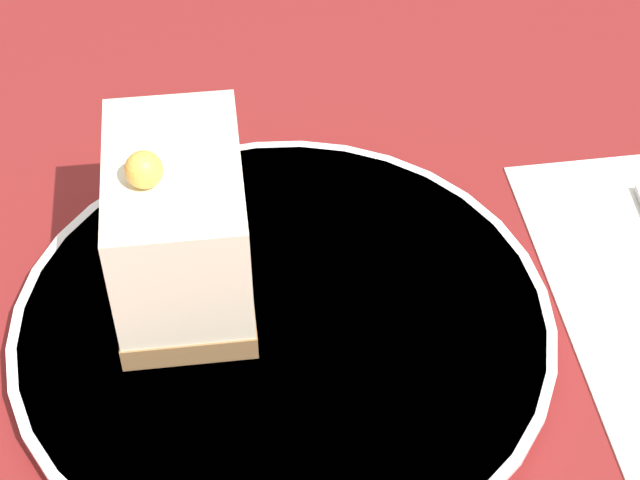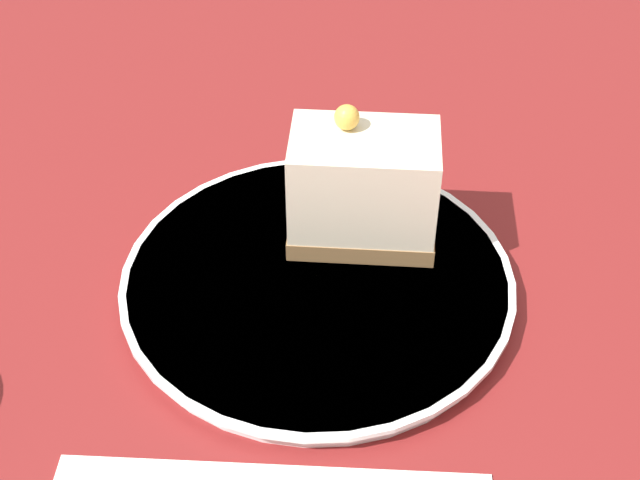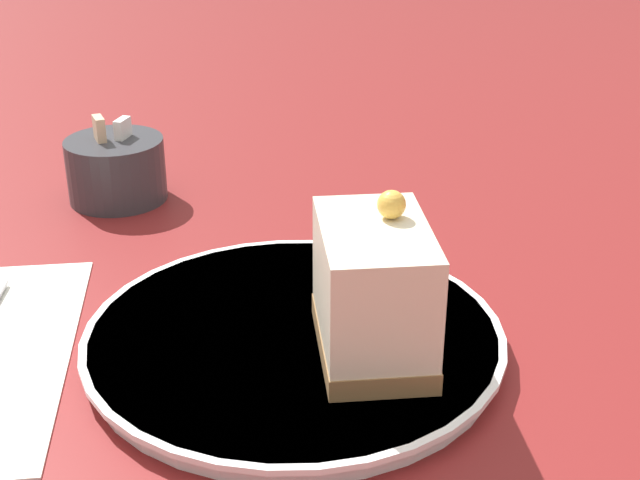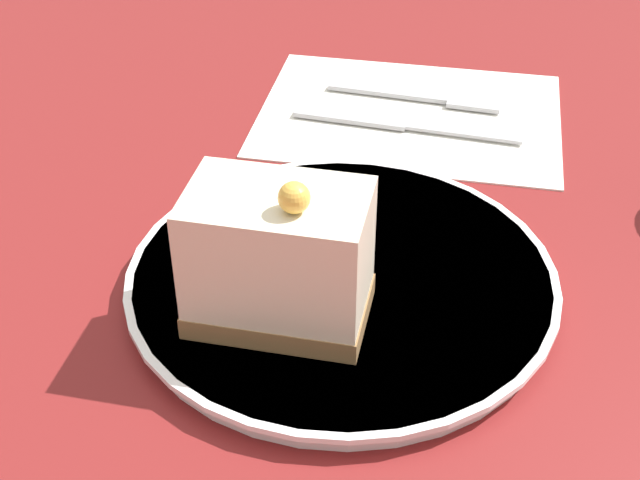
# 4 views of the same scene
# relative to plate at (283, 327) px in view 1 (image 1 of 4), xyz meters

# --- Properties ---
(ground_plane) EXTENTS (4.00, 4.00, 0.00)m
(ground_plane) POSITION_rel_plate_xyz_m (-0.04, 0.01, -0.01)
(ground_plane) COLOR maroon
(plate) EXTENTS (0.28, 0.28, 0.02)m
(plate) POSITION_rel_plate_xyz_m (0.00, 0.00, 0.00)
(plate) COLOR white
(plate) RESTS_ON ground_plane
(cake_slice) EXTENTS (0.07, 0.11, 0.10)m
(cake_slice) POSITION_rel_plate_xyz_m (0.05, -0.03, 0.05)
(cake_slice) COLOR olive
(cake_slice) RESTS_ON plate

